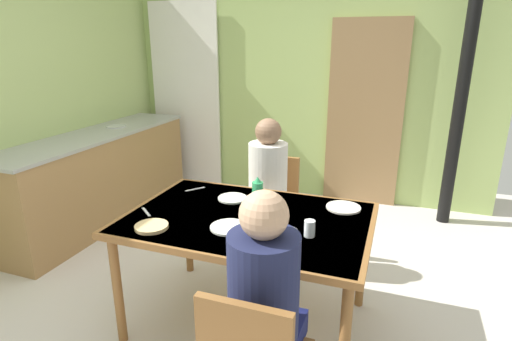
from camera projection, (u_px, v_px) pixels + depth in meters
The scene contains 20 objects.
ground_plane at pixel (214, 301), 2.89m from camera, with size 6.18×6.18×0.00m, color beige.
wall_back at pixel (300, 82), 4.62m from camera, with size 4.28×0.10×2.64m, color #A9C46F.
wall_left at pixel (34, 92), 3.68m from camera, with size 0.10×3.56×2.64m, color #ABC173.
door_wooden at pixel (365, 115), 4.41m from camera, with size 0.80×0.05×2.00m, color #947048.
stove_pipe_column at pixel (462, 91), 3.78m from camera, with size 0.12×0.12×2.64m, color black.
curtain_panel at pixel (186, 96), 5.06m from camera, with size 0.90×0.03×2.22m, color white.
kitchen_counter at pixel (99, 177), 4.13m from camera, with size 0.61×2.34×0.91m.
dining_table at pixel (248, 227), 2.48m from camera, with size 1.47×1.00×0.75m.
chair_far_diner at pixel (272, 203), 3.33m from camera, with size 0.40×0.40×0.87m.
person_near_diner at pixel (264, 288), 1.70m from camera, with size 0.30×0.37×0.77m.
person_far_diner at pixel (267, 175), 3.12m from camera, with size 0.30×0.37×0.77m.
water_bottle_green_near at pixel (258, 198), 2.42m from camera, with size 0.07×0.07×0.26m.
dinner_plate_near_left at pixel (280, 233), 2.24m from camera, with size 0.20×0.20×0.01m, color white.
dinner_plate_near_right at pixel (233, 198), 2.73m from camera, with size 0.20×0.20×0.01m, color white.
dinner_plate_far_center at pixel (343, 207), 2.58m from camera, with size 0.22×0.22×0.01m, color white.
dinner_plate_far_side at pixel (229, 227), 2.31m from camera, with size 0.22×0.22×0.01m, color white.
drinking_glass_by_near_diner at pixel (310, 228), 2.20m from camera, with size 0.06×0.06×0.09m, color silver.
bread_plate_sliced at pixel (152, 227), 2.31m from camera, with size 0.19×0.19×0.02m, color #DBB77A.
cutlery_knife_near at pixel (195, 189), 2.91m from camera, with size 0.15×0.02×0.00m, color silver.
cutlery_fork_near at pixel (146, 212), 2.52m from camera, with size 0.15×0.02×0.00m, color silver.
Camera 1 is at (1.12, -2.23, 1.77)m, focal length 28.50 mm.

